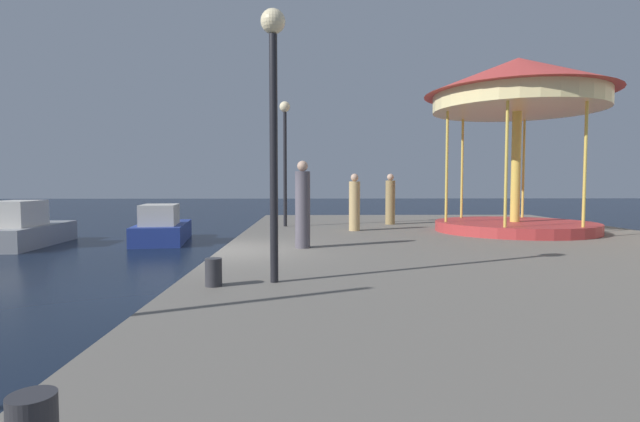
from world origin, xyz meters
TOP-DOWN VIEW (x-y plane):
  - ground_plane at (0.00, 0.00)m, footprint 120.00×120.00m
  - quay_dock at (6.12, 0.00)m, footprint 12.24×23.04m
  - motorboat_grey at (-8.31, 6.87)m, footprint 2.01×4.44m
  - motorboat_blue at (-3.67, 7.95)m, footprint 2.35×4.34m
  - carousel at (8.23, 3.83)m, footprint 5.51×5.51m
  - lamp_post_near_edge at (1.46, -3.46)m, footprint 0.36×0.36m
  - lamp_post_mid_promenade at (1.17, 5.76)m, footprint 0.36×0.36m
  - bollard_south at (0.61, -3.71)m, footprint 0.24×0.24m
  - person_near_carousel at (3.38, 4.24)m, footprint 0.34×0.34m
  - person_far_corner at (4.88, 6.50)m, footprint 0.34×0.34m
  - person_mid_promenade at (1.83, 0.32)m, footprint 0.34×0.34m

SIDE VIEW (x-z plane):
  - ground_plane at x=0.00m, z-range 0.00..0.00m
  - quay_dock at x=6.12m, z-range 0.00..0.80m
  - motorboat_blue at x=-3.67m, z-range -0.19..1.28m
  - motorboat_grey at x=-8.31m, z-range -0.22..1.43m
  - bollard_south at x=0.61m, z-range 0.80..1.20m
  - person_near_carousel at x=3.38m, z-range 0.74..2.51m
  - person_far_corner at x=4.88m, z-range 0.74..2.55m
  - person_mid_promenade at x=1.83m, z-range 0.74..2.72m
  - lamp_post_near_edge at x=1.46m, z-range 1.56..5.54m
  - lamp_post_mid_promenade at x=1.17m, z-range 1.58..5.80m
  - carousel at x=8.23m, z-range 2.08..7.28m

